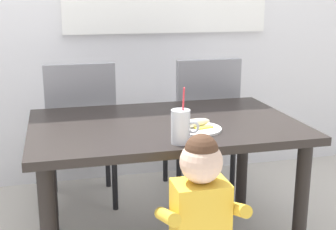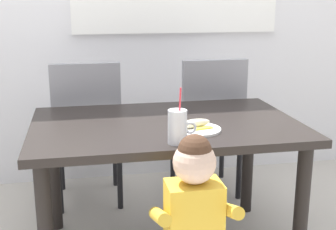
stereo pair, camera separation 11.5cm
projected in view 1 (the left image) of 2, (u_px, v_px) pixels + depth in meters
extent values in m
cube|color=black|center=(165.00, 126.00, 2.33)|extent=(1.35, 0.88, 0.04)
cylinder|color=black|center=(301.00, 208.00, 2.23)|extent=(0.07, 0.07, 0.68)
cylinder|color=black|center=(49.00, 177.00, 2.62)|extent=(0.07, 0.07, 0.68)
cylinder|color=black|center=(242.00, 159.00, 2.90)|extent=(0.07, 0.07, 0.68)
cube|color=gray|center=(81.00, 137.00, 2.99)|extent=(0.44, 0.44, 0.06)
cube|color=gray|center=(81.00, 104.00, 2.74)|extent=(0.42, 0.05, 0.48)
cylinder|color=black|center=(108.00, 159.00, 3.28)|extent=(0.04, 0.04, 0.42)
cylinder|color=black|center=(53.00, 164.00, 3.19)|extent=(0.04, 0.04, 0.42)
cylinder|color=black|center=(115.00, 179.00, 2.92)|extent=(0.04, 0.04, 0.42)
cylinder|color=black|center=(54.00, 185.00, 2.83)|extent=(0.04, 0.04, 0.42)
cube|color=gray|center=(198.00, 129.00, 3.18)|extent=(0.44, 0.44, 0.06)
cube|color=gray|center=(208.00, 97.00, 2.92)|extent=(0.42, 0.05, 0.48)
cylinder|color=black|center=(214.00, 150.00, 3.46)|extent=(0.04, 0.04, 0.42)
cylinder|color=black|center=(165.00, 154.00, 3.37)|extent=(0.04, 0.04, 0.42)
cylinder|color=black|center=(233.00, 168.00, 3.11)|extent=(0.04, 0.04, 0.42)
cylinder|color=black|center=(179.00, 173.00, 3.02)|extent=(0.04, 0.04, 0.42)
cube|color=gold|center=(200.00, 217.00, 1.83)|extent=(0.22, 0.15, 0.30)
sphere|color=beige|center=(201.00, 162.00, 1.77)|extent=(0.17, 0.17, 0.17)
sphere|color=#472D1E|center=(201.00, 151.00, 1.75)|extent=(0.13, 0.13, 0.13)
cylinder|color=gold|center=(167.00, 217.00, 1.77)|extent=(0.05, 0.24, 0.13)
cylinder|color=gold|center=(235.00, 209.00, 1.83)|extent=(0.05, 0.24, 0.13)
cylinder|color=silver|center=(181.00, 127.00, 1.98)|extent=(0.08, 0.08, 0.15)
cylinder|color=#B2D184|center=(181.00, 133.00, 1.98)|extent=(0.07, 0.07, 0.08)
torus|color=silver|center=(193.00, 127.00, 1.99)|extent=(0.06, 0.01, 0.06)
cylinder|color=#E5333F|center=(183.00, 112.00, 1.95)|extent=(0.01, 0.04, 0.22)
cylinder|color=white|center=(198.00, 129.00, 2.18)|extent=(0.23, 0.23, 0.01)
ellipsoid|color=#F4EAC6|center=(195.00, 123.00, 2.19)|extent=(0.18, 0.08, 0.04)
cube|color=yellow|center=(204.00, 127.00, 2.17)|extent=(0.10, 0.05, 0.01)
cube|color=yellow|center=(194.00, 124.00, 2.23)|extent=(0.10, 0.05, 0.01)
cylinder|color=yellow|center=(181.00, 118.00, 2.14)|extent=(0.03, 0.02, 0.03)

